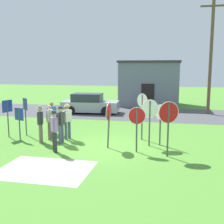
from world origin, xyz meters
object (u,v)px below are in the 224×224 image
(person_on_left, at_px, (40,122))
(info_panel_leftmost, at_px, (8,112))
(info_panel_middle, at_px, (19,118))
(stop_sign_leaning_right, at_px, (109,117))
(stop_sign_far_back, at_px, (150,114))
(info_panel_rightmost, at_px, (25,110))
(stop_sign_leaning_left, at_px, (142,109))
(stop_sign_center_cluster, at_px, (137,122))
(stop_sign_tallest, at_px, (168,119))
(person_near_signs, at_px, (50,120))
(person_in_teal, at_px, (52,116))
(person_holding_notes, at_px, (67,119))
(person_in_blue, at_px, (54,129))
(parked_car_on_street, at_px, (90,104))
(utility_pole, at_px, (211,55))
(stop_sign_nearest, at_px, (160,118))
(person_in_dark_shirt, at_px, (60,122))

(person_on_left, relative_size, info_panel_leftmost, 0.93)
(info_panel_leftmost, relative_size, info_panel_middle, 1.20)
(stop_sign_leaning_right, height_order, info_panel_middle, stop_sign_leaning_right)
(stop_sign_far_back, bearing_deg, info_panel_rightmost, 174.08)
(stop_sign_leaning_left, distance_m, stop_sign_center_cluster, 2.10)
(stop_sign_far_back, height_order, stop_sign_tallest, stop_sign_tallest)
(stop_sign_far_back, height_order, stop_sign_center_cluster, stop_sign_far_back)
(person_near_signs, bearing_deg, info_panel_rightmost, 161.35)
(info_panel_middle, bearing_deg, person_in_teal, 56.13)
(stop_sign_center_cluster, height_order, person_holding_notes, stop_sign_center_cluster)
(stop_sign_center_cluster, height_order, person_in_blue, stop_sign_center_cluster)
(stop_sign_leaning_right, bearing_deg, person_in_teal, 150.99)
(parked_car_on_street, bearing_deg, person_in_teal, -89.86)
(person_holding_notes, xyz_separation_m, info_panel_middle, (-2.25, -0.58, 0.09))
(person_in_blue, height_order, info_panel_leftmost, info_panel_leftmost)
(person_on_left, xyz_separation_m, info_panel_middle, (-1.24, 0.27, 0.09))
(person_in_teal, height_order, info_panel_middle, person_in_teal)
(utility_pole, height_order, person_on_left, utility_pole)
(stop_sign_leaning_right, bearing_deg, stop_sign_nearest, 22.99)
(person_holding_notes, bearing_deg, person_in_blue, -83.41)
(stop_sign_tallest, xyz_separation_m, person_near_signs, (-5.68, 1.51, -0.57))
(stop_sign_tallest, bearing_deg, person_in_dark_shirt, 168.86)
(person_on_left, distance_m, info_panel_leftmost, 2.20)
(parked_car_on_street, xyz_separation_m, person_holding_notes, (1.25, -7.89, 0.30))
(stop_sign_tallest, xyz_separation_m, person_on_left, (-5.85, 0.87, -0.54))
(stop_sign_far_back, relative_size, stop_sign_tallest, 0.95)
(stop_sign_center_cluster, height_order, info_panel_leftmost, stop_sign_center_cluster)
(utility_pole, bearing_deg, stop_sign_tallest, -104.04)
(stop_sign_nearest, bearing_deg, person_near_signs, -179.00)
(stop_sign_tallest, bearing_deg, stop_sign_leaning_left, 117.82)
(person_in_teal, height_order, info_panel_rightmost, info_panel_rightmost)
(stop_sign_far_back, distance_m, info_panel_leftmost, 7.11)
(person_near_signs, xyz_separation_m, person_holding_notes, (0.83, 0.21, 0.03))
(parked_car_on_street, distance_m, stop_sign_tallest, 11.41)
(person_in_dark_shirt, bearing_deg, person_on_left, -174.45)
(stop_sign_leaning_left, distance_m, info_panel_leftmost, 6.73)
(stop_sign_leaning_right, relative_size, person_on_left, 1.16)
(person_in_teal, xyz_separation_m, info_panel_middle, (-1.01, -1.51, 0.12))
(person_in_dark_shirt, xyz_separation_m, person_holding_notes, (0.05, 0.75, -0.03))
(utility_pole, relative_size, stop_sign_center_cluster, 4.44)
(stop_sign_tallest, distance_m, person_in_dark_shirt, 5.02)
(parked_car_on_street, bearing_deg, stop_sign_nearest, -54.45)
(utility_pole, xyz_separation_m, stop_sign_nearest, (-3.14, -9.45, -3.14))
(person_in_teal, bearing_deg, info_panel_middle, -123.87)
(person_in_teal, bearing_deg, person_holding_notes, -37.04)
(utility_pole, xyz_separation_m, info_panel_middle, (-9.86, -9.91, -3.32))
(utility_pole, xyz_separation_m, person_in_blue, (-7.37, -11.43, -3.41))
(stop_sign_tallest, distance_m, stop_sign_leaning_right, 2.63)
(stop_sign_leaning_left, xyz_separation_m, stop_sign_far_back, (0.45, -1.05, -0.09))
(stop_sign_far_back, distance_m, stop_sign_leaning_right, 1.84)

